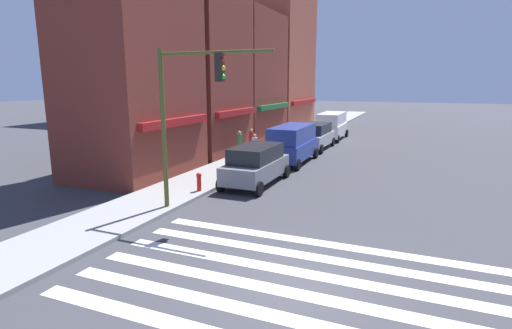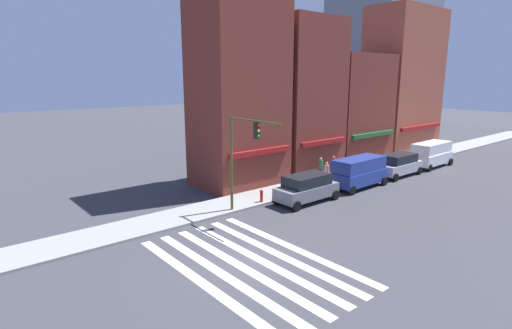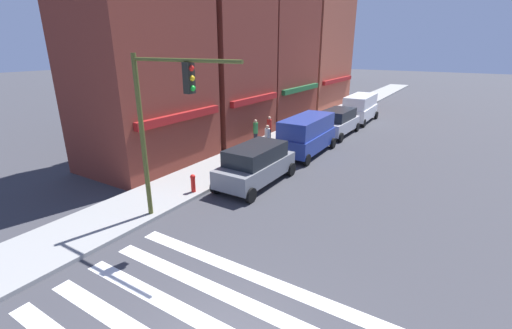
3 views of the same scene
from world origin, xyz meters
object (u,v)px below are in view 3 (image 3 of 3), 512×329
Objects in this scene: pedestrian_green_top at (256,132)px; pedestrian_red_jacket at (269,129)px; pedestrian_white_shirt at (267,138)px; van_blue at (307,134)px; traffic_signal at (160,113)px; suv_grey at (256,164)px; fire_hydrant at (193,182)px; van_white at (360,107)px; suv_silver at (338,122)px.

pedestrian_red_jacket is (1.38, -0.24, 0.00)m from pedestrian_green_top.
pedestrian_white_shirt is at bearing 69.03° from pedestrian_red_jacket.
pedestrian_white_shirt is (-1.59, 1.90, -0.21)m from van_blue.
van_blue is at bearing -3.41° from traffic_signal.
suv_grey is (5.14, -0.66, -3.21)m from traffic_signal.
suv_grey is at bearing 66.65° from pedestrian_red_jacket.
fire_hydrant is at bearing 167.70° from van_blue.
suv_grey is at bearing -147.71° from pedestrian_green_top.
pedestrian_red_jacket is (6.70, 3.15, 0.04)m from suv_grey.
van_white reaches higher than pedestrian_green_top.
suv_silver is 0.94× the size of van_white.
pedestrian_white_shirt and pedestrian_green_top have the same top height.
pedestrian_white_shirt is (9.46, 1.25, -3.17)m from traffic_signal.
pedestrian_white_shirt and pedestrian_red_jacket have the same top height.
van_blue reaches higher than fire_hydrant.
suv_silver reaches higher than fire_hydrant.
traffic_signal is 11.46m from van_blue.
fire_hydrant is at bearing 174.09° from suv_silver.
van_blue is 2.85× the size of pedestrian_green_top.
van_blue reaches higher than pedestrian_white_shirt.
fire_hydrant is at bearing -31.05° from pedestrian_white_shirt.
pedestrian_white_shirt is 1.00× the size of pedestrian_red_jacket.
traffic_signal reaches higher than van_white.
van_white is 2.85× the size of pedestrian_red_jacket.
suv_grey is 5.59× the size of fire_hydrant.
suv_grey is 5.91m from van_blue.
pedestrian_red_jacket is (0.80, 3.15, -0.21)m from van_blue.
pedestrian_green_top and pedestrian_red_jacket have the same top height.
suv_grey and suv_silver have the same top height.
van_white is at bearing -1.67° from traffic_signal.
traffic_signal is at bearing -25.22° from pedestrian_white_shirt.
fire_hydrant is at bearing 147.07° from suv_grey.
van_blue is at bearing -0.20° from suv_grey.
pedestrian_red_jacket is at bearing 74.73° from van_blue.
van_blue is 2.85× the size of pedestrian_white_shirt.
suv_grey is 17.41m from van_white.
pedestrian_red_jacket is (11.85, 2.49, -3.17)m from traffic_signal.
suv_silver is 5.77m from van_white.
fire_hydrant is (2.50, 1.04, -3.63)m from traffic_signal.
van_blue reaches higher than pedestrian_green_top.
van_white is 20.13m from fire_hydrant.
van_blue is 1.00× the size of van_white.
van_white reaches higher than suv_grey.
traffic_signal is 11.27m from pedestrian_green_top.
pedestrian_white_shirt is 1.79m from pedestrian_green_top.
suv_grey is 6.31m from pedestrian_green_top.
pedestrian_green_top is (1.00, 1.48, 0.00)m from pedestrian_white_shirt.
pedestrian_green_top is (-12.09, 3.38, -0.21)m from van_white.
van_white reaches higher than fire_hydrant.
suv_grey is 4.72m from pedestrian_white_shirt.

